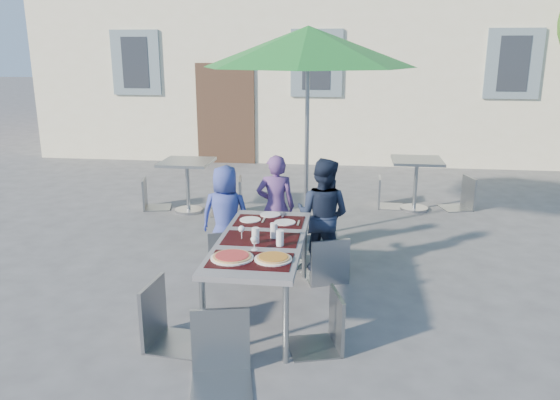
# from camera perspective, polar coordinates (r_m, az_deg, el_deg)

# --- Properties ---
(ground) EXTENTS (90.00, 90.00, 0.00)m
(ground) POSITION_cam_1_polar(r_m,az_deg,el_deg) (5.14, -2.16, -13.37)
(ground) COLOR #4D4D50
(ground) RESTS_ON ground
(dining_table) EXTENTS (0.80, 1.85, 0.76)m
(dining_table) POSITION_cam_1_polar(r_m,az_deg,el_deg) (5.18, -1.99, -4.66)
(dining_table) COLOR #4F4F55
(dining_table) RESTS_ON ground
(pizza_near_left) EXTENTS (0.37, 0.37, 0.03)m
(pizza_near_left) POSITION_cam_1_polar(r_m,az_deg,el_deg) (4.69, -5.03, -5.93)
(pizza_near_left) COLOR white
(pizza_near_left) RESTS_ON dining_table
(pizza_near_right) EXTENTS (0.32, 0.32, 0.03)m
(pizza_near_right) POSITION_cam_1_polar(r_m,az_deg,el_deg) (4.65, -0.71, -6.09)
(pizza_near_right) COLOR white
(pizza_near_right) RESTS_ON dining_table
(glassware) EXTENTS (0.45, 0.40, 0.15)m
(glassware) POSITION_cam_1_polar(r_m,az_deg,el_deg) (5.03, -1.55, -3.66)
(glassware) COLOR silver
(glassware) RESTS_ON dining_table
(place_settings) EXTENTS (0.63, 0.47, 0.01)m
(place_settings) POSITION_cam_1_polar(r_m,az_deg,el_deg) (5.73, -1.18, -1.97)
(place_settings) COLOR white
(place_settings) RESTS_ON dining_table
(child_0) EXTENTS (0.59, 0.38, 1.20)m
(child_0) POSITION_cam_1_polar(r_m,az_deg,el_deg) (6.42, -5.69, -1.64)
(child_0) COLOR #38469A
(child_0) RESTS_ON ground
(child_1) EXTENTS (0.50, 0.37, 1.28)m
(child_1) POSITION_cam_1_polar(r_m,az_deg,el_deg) (6.58, -0.45, -0.74)
(child_1) COLOR #5E3C7B
(child_1) RESTS_ON ground
(child_2) EXTENTS (0.73, 0.56, 1.32)m
(child_2) POSITION_cam_1_polar(r_m,az_deg,el_deg) (6.21, 4.49, -1.61)
(child_2) COLOR #192238
(child_2) RESTS_ON ground
(chair_0) EXTENTS (0.53, 0.54, 0.91)m
(chair_0) POSITION_cam_1_polar(r_m,az_deg,el_deg) (6.29, -5.92, -2.63)
(chair_0) COLOR gray
(chair_0) RESTS_ON ground
(chair_1) EXTENTS (0.49, 0.49, 0.85)m
(chair_1) POSITION_cam_1_polar(r_m,az_deg,el_deg) (6.34, 0.10, -2.79)
(chair_1) COLOR gray
(chair_1) RESTS_ON ground
(chair_2) EXTENTS (0.57, 0.57, 0.98)m
(chair_2) POSITION_cam_1_polar(r_m,az_deg,el_deg) (5.91, 5.02, -3.35)
(chair_2) COLOR gray
(chair_2) RESTS_ON ground
(chair_3) EXTENTS (0.52, 0.51, 1.06)m
(chair_3) POSITION_cam_1_polar(r_m,az_deg,el_deg) (4.75, -12.16, -7.79)
(chair_3) COLOR gray
(chair_3) RESTS_ON ground
(chair_4) EXTENTS (0.52, 0.52, 0.94)m
(chair_4) POSITION_cam_1_polar(r_m,az_deg,el_deg) (4.63, 4.85, -9.18)
(chair_4) COLOR gray
(chair_4) RESTS_ON ground
(chair_5) EXTENTS (0.55, 0.56, 1.04)m
(chair_5) POSITION_cam_1_polar(r_m,az_deg,el_deg) (4.18, -6.37, -11.08)
(chair_5) COLOR gray
(chair_5) RESTS_ON ground
(patio_umbrella) EXTENTS (2.71, 2.71, 2.76)m
(patio_umbrella) POSITION_cam_1_polar(r_m,az_deg,el_deg) (7.08, 2.95, 15.56)
(patio_umbrella) COLOR #ADAEB5
(patio_umbrella) RESTS_ON ground
(cafe_table_0) EXTENTS (0.76, 0.76, 0.82)m
(cafe_table_0) POSITION_cam_1_polar(r_m,az_deg,el_deg) (8.61, -9.66, 2.55)
(cafe_table_0) COLOR #ADAEB5
(cafe_table_0) RESTS_ON ground
(bg_chair_l_0) EXTENTS (0.50, 0.50, 0.93)m
(bg_chair_l_0) POSITION_cam_1_polar(r_m,az_deg,el_deg) (8.94, -13.45, 2.51)
(bg_chair_l_0) COLOR gray
(bg_chair_l_0) RESTS_ON ground
(bg_chair_r_0) EXTENTS (0.55, 0.54, 1.06)m
(bg_chair_r_0) POSITION_cam_1_polar(r_m,az_deg,el_deg) (8.42, -4.95, 2.69)
(bg_chair_r_0) COLOR gray
(bg_chair_r_0) RESTS_ON ground
(cafe_table_1) EXTENTS (0.77, 0.77, 0.82)m
(cafe_table_1) POSITION_cam_1_polar(r_m,az_deg,el_deg) (8.85, 14.04, 2.69)
(cafe_table_1) COLOR #ADAEB5
(cafe_table_1) RESTS_ON ground
(bg_chair_l_1) EXTENTS (0.42, 0.42, 0.93)m
(bg_chair_l_1) POSITION_cam_1_polar(r_m,az_deg,el_deg) (8.94, 11.03, 2.65)
(bg_chair_l_1) COLOR #90949C
(bg_chair_l_1) RESTS_ON ground
(bg_chair_r_1) EXTENTS (0.54, 0.54, 0.98)m
(bg_chair_r_1) POSITION_cam_1_polar(r_m,az_deg,el_deg) (9.15, 18.70, 2.64)
(bg_chair_r_1) COLOR gray
(bg_chair_r_1) RESTS_ON ground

